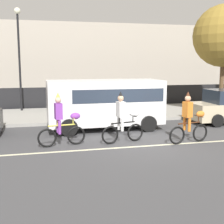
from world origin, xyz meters
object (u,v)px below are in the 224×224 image
Objects in this scene: parade_cyclist_purple at (62,123)px; parade_cyclist_zebra at (123,120)px; parade_cyclist_orange at (190,121)px; parked_van_white at (106,101)px; street_lamp_post at (19,44)px.

parade_cyclist_zebra is (2.24, -0.06, 0.00)m from parade_cyclist_purple.
parade_cyclist_orange is at bearing -8.56° from parade_cyclist_purple.
street_lamp_post reaches higher than parked_van_white.
parked_van_white is 0.85× the size of street_lamp_post.
parked_van_white reaches higher than parade_cyclist_orange.
parked_van_white is at bearing 91.62° from parade_cyclist_zebra.
parked_van_white is at bearing 48.59° from parade_cyclist_purple.
parade_cyclist_orange is 11.23m from street_lamp_post.
parade_cyclist_purple and parade_cyclist_orange have the same top height.
parade_cyclist_purple is 0.38× the size of parked_van_white.
parade_cyclist_zebra is at bearing -1.47° from parade_cyclist_purple.
street_lamp_post is at bearing 125.74° from parade_cyclist_orange.
parade_cyclist_zebra is at bearing -64.04° from street_lamp_post.
parade_cyclist_purple is 1.00× the size of parade_cyclist_zebra.
parade_cyclist_zebra is 2.43m from parade_cyclist_orange.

